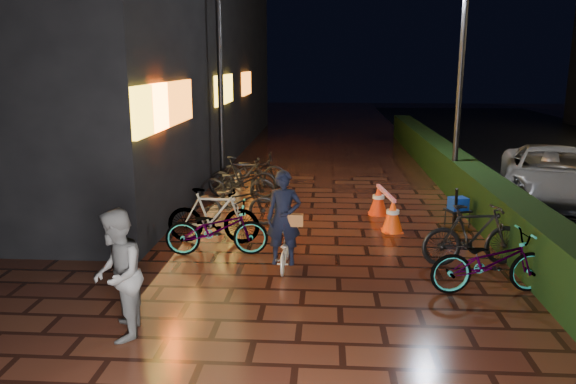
# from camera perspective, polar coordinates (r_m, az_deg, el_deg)

# --- Properties ---
(ground) EXTENTS (80.00, 80.00, 0.00)m
(ground) POSITION_cam_1_polar(r_m,az_deg,el_deg) (9.34, 5.14, -8.66)
(ground) COLOR #381911
(ground) RESTS_ON ground
(hedge) EXTENTS (0.70, 20.00, 1.00)m
(hedge) POSITION_cam_1_polar(r_m,az_deg,el_deg) (17.30, 15.66, 2.80)
(hedge) COLOR black
(hedge) RESTS_ON ground
(bystander_person) EXTENTS (0.81, 0.94, 1.69)m
(bystander_person) POSITION_cam_1_polar(r_m,az_deg,el_deg) (7.42, -16.95, -8.07)
(bystander_person) COLOR slate
(bystander_person) RESTS_ON ground
(van) EXTENTS (3.50, 5.33, 1.36)m
(van) POSITION_cam_1_polar(r_m,az_deg,el_deg) (15.51, 25.14, 1.59)
(van) COLOR #A3A3A7
(van) RESTS_ON ground
(storefront_block) EXTENTS (12.09, 22.00, 9.00)m
(storefront_block) POSITION_cam_1_polar(r_m,az_deg,el_deg) (22.22, -21.51, 14.94)
(storefront_block) COLOR black
(storefront_block) RESTS_ON ground
(lamp_post_hedge) EXTENTS (0.49, 0.27, 5.31)m
(lamp_post_hedge) POSITION_cam_1_polar(r_m,az_deg,el_deg) (14.67, 17.07, 10.47)
(lamp_post_hedge) COLOR black
(lamp_post_hedge) RESTS_ON ground
(lamp_post_sf) EXTENTS (0.55, 0.27, 5.86)m
(lamp_post_sf) POSITION_cam_1_polar(r_m,az_deg,el_deg) (15.73, -6.91, 12.18)
(lamp_post_sf) COLOR black
(lamp_post_sf) RESTS_ON ground
(cyclist) EXTENTS (0.62, 1.20, 1.71)m
(cyclist) POSITION_cam_1_polar(r_m,az_deg,el_deg) (9.48, -0.39, -4.17)
(cyclist) COLOR silver
(cyclist) RESTS_ON ground
(traffic_barrier) EXTENTS (0.63, 1.76, 0.71)m
(traffic_barrier) POSITION_cam_1_polar(r_m,az_deg,el_deg) (12.44, 9.84, -1.52)
(traffic_barrier) COLOR #FF470D
(traffic_barrier) RESTS_ON ground
(cart_assembly) EXTENTS (0.59, 0.63, 0.91)m
(cart_assembly) POSITION_cam_1_polar(r_m,az_deg,el_deg) (12.48, 16.88, -1.30)
(cart_assembly) COLOR black
(cart_assembly) RESTS_ON ground
(parked_bikes_storefront) EXTENTS (2.11, 6.37, 1.09)m
(parked_bikes_storefront) POSITION_cam_1_polar(r_m,az_deg,el_deg) (12.94, -5.38, -0.11)
(parked_bikes_storefront) COLOR black
(parked_bikes_storefront) RESTS_ON ground
(parked_bikes_hedge) EXTENTS (1.94, 2.01, 1.09)m
(parked_bikes_hedge) POSITION_cam_1_polar(r_m,az_deg,el_deg) (9.60, 19.14, -5.48)
(parked_bikes_hedge) COLOR black
(parked_bikes_hedge) RESTS_ON ground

